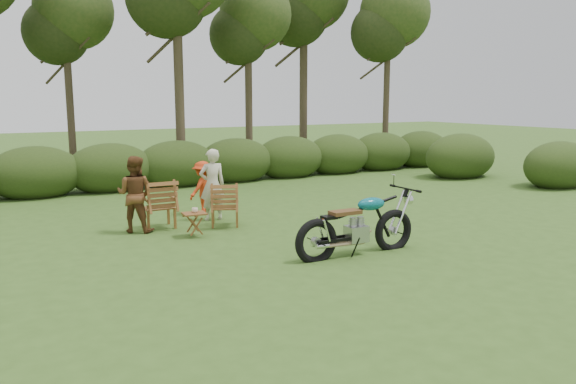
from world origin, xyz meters
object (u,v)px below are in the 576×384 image
lawn_chair_left (159,228)px  side_table (195,225)px  lawn_chair_right (225,226)px  child (203,214)px  adult_b (137,232)px  motorcycle (356,254)px  cup (195,210)px  adult_a (213,220)px

lawn_chair_left → side_table: 1.18m
lawn_chair_right → child: child is taller
lawn_chair_left → adult_b: 0.51m
motorcycle → lawn_chair_right: motorcycle is taller
cup → adult_b: size_ratio=0.08×
motorcycle → side_table: size_ratio=4.76×
adult_a → side_table: bearing=59.4°
adult_b → motorcycle: bearing=166.4°
lawn_chair_right → adult_b: (-1.77, 0.40, 0.00)m
lawn_chair_right → adult_b: size_ratio=0.60×
lawn_chair_right → cup: cup is taller
lawn_chair_right → side_table: bearing=57.0°
motorcycle → adult_b: size_ratio=1.47×
motorcycle → child: 4.62m
lawn_chair_left → cup: bearing=111.9°
lawn_chair_left → motorcycle: bearing=124.1°
child → lawn_chair_left: bearing=2.3°
lawn_chair_right → cup: size_ratio=7.77×
motorcycle → lawn_chair_left: motorcycle is taller
motorcycle → cup: (-1.96, 2.59, 0.52)m
cup → adult_b: 1.42m
cup → child: (0.90, 1.91, -0.52)m
child → cup: bearing=34.3°
child → adult_b: bearing=-2.6°
lawn_chair_left → cup: 1.26m
adult_a → adult_b: bearing=13.4°
lawn_chair_right → child: (0.03, 1.36, 0.00)m
cup → child: child is taller
cup → child: 2.18m
motorcycle → lawn_chair_left: size_ratio=2.22×
adult_b → child: bearing=-114.7°
adult_b → child: size_ratio=1.24×
lawn_chair_left → cup: cup is taller
lawn_chair_left → cup: size_ratio=8.50×
lawn_chair_left → adult_a: adult_a is taller
side_table → child: 2.16m
motorcycle → side_table: (-1.99, 2.57, 0.24)m
lawn_chair_right → lawn_chair_left: (-1.27, 0.52, 0.00)m
cup → motorcycle: bearing=-52.9°
motorcycle → child: motorcycle is taller
motorcycle → lawn_chair_left: bearing=124.4°
cup → adult_a: size_ratio=0.08×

